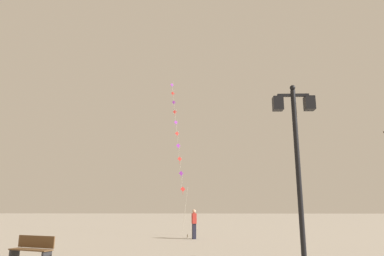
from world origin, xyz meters
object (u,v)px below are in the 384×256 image
kite_flyer (194,223)px  twin_lantern_lamp_post (296,141)px  kite_train (177,137)px  park_bench (32,249)px

kite_flyer → twin_lantern_lamp_post: bearing=-177.6°
twin_lantern_lamp_post → kite_flyer: 12.45m
twin_lantern_lamp_post → kite_flyer: (-3.20, 11.71, -2.76)m
kite_train → park_bench: kite_train is taller
twin_lantern_lamp_post → kite_train: (-4.75, 18.30, 3.82)m
twin_lantern_lamp_post → kite_train: kite_train is taller
twin_lantern_lamp_post → kite_train: size_ratio=0.38×
twin_lantern_lamp_post → kite_flyer: twin_lantern_lamp_post is taller
twin_lantern_lamp_post → kite_flyer: size_ratio=3.12×
twin_lantern_lamp_post → park_bench: 9.39m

